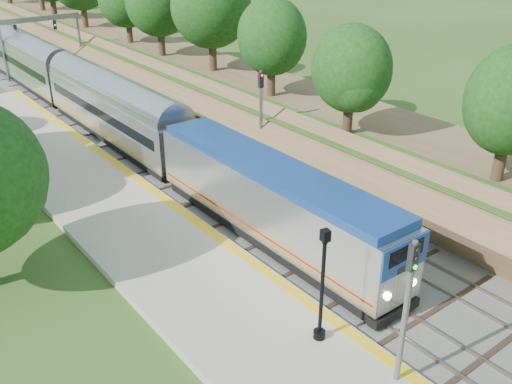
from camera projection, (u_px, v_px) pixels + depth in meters
trackbed at (28, 67)px, 64.00m from camera, size 9.50×170.00×0.28m
platform at (167, 255)px, 28.71m from camera, size 6.40×68.00×0.38m
yellow_stripe at (214, 234)px, 30.19m from camera, size 0.55×68.00×0.01m
embankment at (96, 41)px, 67.74m from camera, size 10.64×170.00×11.70m
signal_gantry at (40, 30)px, 58.60m from camera, size 8.40×0.38×6.20m
trees_behind_platform at (0, 176)px, 26.85m from camera, size 7.82×53.32×7.21m
train at (2, 48)px, 63.18m from camera, size 2.85×114.22×4.18m
lamppost_far at (322, 292)px, 21.86m from camera, size 0.49×0.49×4.96m
signal_platform at (407, 298)px, 19.22m from camera, size 0.34×0.27×5.86m
signal_farside at (261, 107)px, 38.20m from camera, size 0.35×0.27×6.31m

